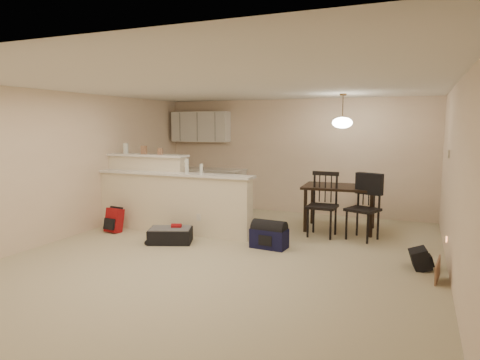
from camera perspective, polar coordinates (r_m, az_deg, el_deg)
The scene contains 19 objects.
room at distance 6.25m, azimuth -1.63°, elevation 1.02°, with size 7.00×7.02×2.50m.
breakfast_bar at distance 8.03m, azimuth -10.19°, elevation -2.31°, with size 3.08×0.58×1.39m.
upper_cabinets at distance 10.17m, azimuth -5.26°, elevation 7.09°, with size 1.40×0.34×0.70m, color white.
kitchen_counter at distance 10.07m, azimuth -4.51°, elevation -1.19°, with size 1.80×0.60×0.90m, color white.
thermostat at distance 7.24m, azimuth 26.06°, elevation 3.12°, with size 0.02×0.12×0.12m, color beige.
jar at distance 8.58m, azimuth -14.99°, elevation 4.09°, with size 0.10×0.10×0.20m, color silver.
cereal_box at distance 8.33m, azimuth -12.69°, elevation 3.94°, with size 0.10×0.07×0.16m, color #9C6E50.
small_box at distance 8.13m, azimuth -10.60°, elevation 3.77°, with size 0.08×0.06×0.12m, color #9C6E50.
bottle_a at distance 7.60m, azimuth -7.10°, elevation 1.86°, with size 0.07×0.07×0.26m, color silver.
bottle_b at distance 7.46m, azimuth -5.19°, elevation 1.48°, with size 0.06×0.06×0.18m, color silver.
dining_table at distance 8.08m, azimuth 13.22°, elevation -1.47°, with size 1.37×0.95×0.83m.
pendant_lamp at distance 7.99m, azimuth 13.49°, elevation 7.51°, with size 0.36×0.36×0.62m.
dining_chair_near at distance 7.60m, azimuth 10.90°, elevation -3.24°, with size 0.49×0.47×1.12m, color black, non-canonical shape.
dining_chair_far at distance 7.53m, azimuth 16.06°, elevation -3.57°, with size 0.48×0.46×1.10m, color black, non-canonical shape.
suitcase at distance 7.24m, azimuth -9.26°, elevation -7.33°, with size 0.69×0.45×0.23m, color black.
red_backpack at distance 8.15m, azimuth -16.42°, elevation -5.17°, with size 0.29×0.18×0.43m, color #9F1115.
navy_duffel at distance 6.86m, azimuth 3.91°, elevation -7.77°, with size 0.56×0.31×0.31m, color #101134.
black_daypack at distance 6.37m, azimuth 22.89°, elevation -9.69°, with size 0.31×0.22×0.27m, color black.
cardboard_sheet at distance 5.93m, azimuth 24.83°, elevation -11.00°, with size 0.37×0.02×0.28m, color #9C6E50.
Camera 1 is at (2.56, -5.66, 1.94)m, focal length 32.00 mm.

